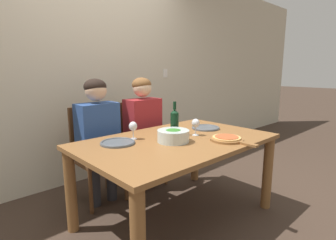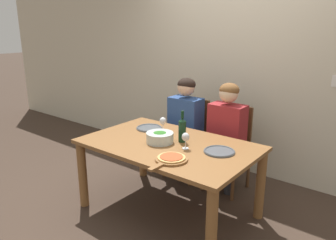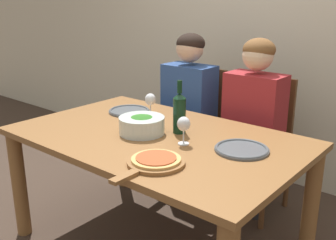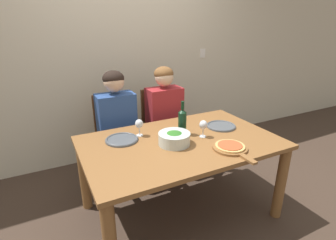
{
  "view_description": "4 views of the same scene",
  "coord_description": "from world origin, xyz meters",
  "px_view_note": "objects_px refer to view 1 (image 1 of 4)",
  "views": [
    {
      "loc": [
        -1.51,
        -1.51,
        1.3
      ],
      "look_at": [
        -0.12,
        -0.01,
        0.91
      ],
      "focal_mm": 28.0,
      "sensor_mm": 36.0,
      "label": 1
    },
    {
      "loc": [
        1.79,
        -2.29,
        1.8
      ],
      "look_at": [
        -0.1,
        0.12,
        0.91
      ],
      "focal_mm": 35.0,
      "sensor_mm": 36.0,
      "label": 2
    },
    {
      "loc": [
        1.39,
        -1.56,
        1.46
      ],
      "look_at": [
        0.1,
        -0.02,
        0.83
      ],
      "focal_mm": 42.0,
      "sensor_mm": 36.0,
      "label": 3
    },
    {
      "loc": [
        -1.0,
        -1.73,
        1.66
      ],
      "look_at": [
        -0.05,
        0.14,
        0.87
      ],
      "focal_mm": 28.0,
      "sensor_mm": 36.0,
      "label": 4
    }
  ],
  "objects_px": {
    "broccoli_bowl": "(173,136)",
    "wine_glass_left": "(133,127)",
    "person_woman": "(99,130)",
    "dinner_plate_right": "(206,128)",
    "wine_glass_right": "(196,124)",
    "person_man": "(144,122)",
    "pizza_on_board": "(228,139)",
    "chair_right": "(138,141)",
    "wine_bottle": "(175,122)",
    "dinner_plate_left": "(118,143)",
    "chair_left": "(94,150)"
  },
  "relations": [
    {
      "from": "broccoli_bowl",
      "to": "wine_glass_left",
      "type": "xyz_separation_m",
      "value": [
        -0.19,
        0.28,
        0.05
      ]
    },
    {
      "from": "wine_bottle",
      "to": "wine_glass_left",
      "type": "xyz_separation_m",
      "value": [
        -0.35,
        0.14,
        -0.02
      ]
    },
    {
      "from": "broccoli_bowl",
      "to": "dinner_plate_right",
      "type": "xyz_separation_m",
      "value": [
        0.57,
        0.13,
        -0.04
      ]
    },
    {
      "from": "person_man",
      "to": "wine_glass_left",
      "type": "height_order",
      "value": "person_man"
    },
    {
      "from": "chair_right",
      "to": "pizza_on_board",
      "type": "height_order",
      "value": "chair_right"
    },
    {
      "from": "chair_left",
      "to": "wine_glass_left",
      "type": "bearing_deg",
      "value": -84.21
    },
    {
      "from": "dinner_plate_left",
      "to": "chair_right",
      "type": "bearing_deg",
      "value": 43.52
    },
    {
      "from": "dinner_plate_right",
      "to": "wine_glass_right",
      "type": "relative_size",
      "value": 1.82
    },
    {
      "from": "person_woman",
      "to": "wine_glass_left",
      "type": "bearing_deg",
      "value": -82.85
    },
    {
      "from": "dinner_plate_right",
      "to": "wine_bottle",
      "type": "bearing_deg",
      "value": 177.44
    },
    {
      "from": "chair_right",
      "to": "wine_glass_right",
      "type": "xyz_separation_m",
      "value": [
        -0.01,
        -0.87,
        0.33
      ]
    },
    {
      "from": "wine_bottle",
      "to": "wine_glass_right",
      "type": "height_order",
      "value": "wine_bottle"
    },
    {
      "from": "wine_glass_right",
      "to": "dinner_plate_left",
      "type": "bearing_deg",
      "value": 159.39
    },
    {
      "from": "chair_right",
      "to": "wine_glass_left",
      "type": "height_order",
      "value": "chair_right"
    },
    {
      "from": "person_woman",
      "to": "pizza_on_board",
      "type": "bearing_deg",
      "value": -60.18
    },
    {
      "from": "dinner_plate_left",
      "to": "person_man",
      "type": "bearing_deg",
      "value": 37.81
    },
    {
      "from": "person_woman",
      "to": "chair_left",
      "type": "bearing_deg",
      "value": 90.0
    },
    {
      "from": "chair_right",
      "to": "wine_bottle",
      "type": "relative_size",
      "value": 3.09
    },
    {
      "from": "person_man",
      "to": "broccoli_bowl",
      "type": "xyz_separation_m",
      "value": [
        -0.29,
        -0.77,
        0.04
      ]
    },
    {
      "from": "pizza_on_board",
      "to": "wine_glass_right",
      "type": "height_order",
      "value": "wine_glass_right"
    },
    {
      "from": "wine_bottle",
      "to": "dinner_plate_left",
      "type": "relative_size",
      "value": 1.1
    },
    {
      "from": "chair_left",
      "to": "wine_glass_right",
      "type": "bearing_deg",
      "value": -58.05
    },
    {
      "from": "dinner_plate_left",
      "to": "chair_left",
      "type": "bearing_deg",
      "value": 80.04
    },
    {
      "from": "person_man",
      "to": "dinner_plate_left",
      "type": "xyz_separation_m",
      "value": [
        -0.66,
        -0.51,
        -0.0
      ]
    },
    {
      "from": "broccoli_bowl",
      "to": "wine_glass_left",
      "type": "distance_m",
      "value": 0.35
    },
    {
      "from": "wine_glass_left",
      "to": "wine_bottle",
      "type": "bearing_deg",
      "value": -21.82
    },
    {
      "from": "pizza_on_board",
      "to": "chair_right",
      "type": "bearing_deg",
      "value": 92.74
    },
    {
      "from": "wine_bottle",
      "to": "chair_left",
      "type": "bearing_deg",
      "value": 119.07
    },
    {
      "from": "person_woman",
      "to": "pizza_on_board",
      "type": "height_order",
      "value": "person_woman"
    },
    {
      "from": "person_woman",
      "to": "pizza_on_board",
      "type": "relative_size",
      "value": 2.95
    },
    {
      "from": "wine_bottle",
      "to": "broccoli_bowl",
      "type": "distance_m",
      "value": 0.23
    },
    {
      "from": "person_woman",
      "to": "broccoli_bowl",
      "type": "bearing_deg",
      "value": -71.77
    },
    {
      "from": "dinner_plate_right",
      "to": "wine_glass_left",
      "type": "relative_size",
      "value": 1.82
    },
    {
      "from": "wine_bottle",
      "to": "wine_glass_left",
      "type": "distance_m",
      "value": 0.38
    },
    {
      "from": "broccoli_bowl",
      "to": "wine_glass_left",
      "type": "height_order",
      "value": "wine_glass_left"
    },
    {
      "from": "broccoli_bowl",
      "to": "pizza_on_board",
      "type": "distance_m",
      "value": 0.45
    },
    {
      "from": "chair_left",
      "to": "wine_bottle",
      "type": "bearing_deg",
      "value": -60.93
    },
    {
      "from": "person_woman",
      "to": "dinner_plate_right",
      "type": "relative_size",
      "value": 4.42
    },
    {
      "from": "dinner_plate_right",
      "to": "chair_left",
      "type": "bearing_deg",
      "value": 137.56
    },
    {
      "from": "dinner_plate_left",
      "to": "pizza_on_board",
      "type": "relative_size",
      "value": 0.67
    },
    {
      "from": "person_woman",
      "to": "wine_bottle",
      "type": "distance_m",
      "value": 0.75
    },
    {
      "from": "chair_left",
      "to": "person_woman",
      "type": "xyz_separation_m",
      "value": [
        0.0,
        -0.11,
        0.23
      ]
    },
    {
      "from": "chair_right",
      "to": "wine_glass_right",
      "type": "distance_m",
      "value": 0.93
    },
    {
      "from": "wine_bottle",
      "to": "broccoli_bowl",
      "type": "bearing_deg",
      "value": -137.17
    },
    {
      "from": "person_man",
      "to": "pizza_on_board",
      "type": "relative_size",
      "value": 2.95
    },
    {
      "from": "wine_bottle",
      "to": "dinner_plate_right",
      "type": "relative_size",
      "value": 1.1
    },
    {
      "from": "person_woman",
      "to": "dinner_plate_left",
      "type": "xyz_separation_m",
      "value": [
        -0.11,
        -0.51,
        -0.0
      ]
    },
    {
      "from": "chair_right",
      "to": "wine_bottle",
      "type": "xyz_separation_m",
      "value": [
        -0.14,
        -0.74,
        0.35
      ]
    },
    {
      "from": "person_woman",
      "to": "dinner_plate_right",
      "type": "xyz_separation_m",
      "value": [
        0.82,
        -0.64,
        -0.0
      ]
    },
    {
      "from": "chair_left",
      "to": "wine_bottle",
      "type": "relative_size",
      "value": 3.09
    }
  ]
}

